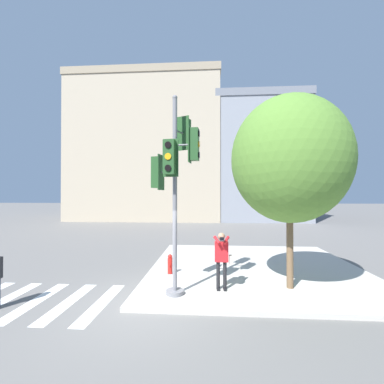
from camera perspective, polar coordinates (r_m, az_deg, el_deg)
The scene contains 8 objects.
ground_plane at distance 7.60m, azimuth -10.48°, elevation -23.44°, with size 160.00×160.00×0.00m, color slate.
sidewalk_corner at distance 10.82m, azimuth 13.71°, elevation -16.04°, with size 8.00×8.00×0.13m.
traffic_signal_pole at distance 7.33m, azimuth -3.58°, elevation 4.87°, with size 1.43×1.40×5.66m.
person_photographer at distance 7.93m, azimuth 6.68°, elevation -13.85°, with size 0.58×0.54×1.68m.
street_tree at distance 8.40m, azimuth 20.86°, elevation 6.77°, with size 3.52×3.52×5.83m.
fire_hydrant at distance 9.54m, azimuth -4.92°, elevation -15.66°, with size 0.17×0.23×0.69m.
building_left at distance 33.75m, azimuth -9.03°, elevation 8.77°, with size 17.40×11.73×16.84m.
building_right at distance 34.03m, azimuth 13.67°, elevation 6.34°, with size 10.23×13.24×14.05m.
Camera 1 is at (1.74, -6.78, 2.96)m, focal length 24.00 mm.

